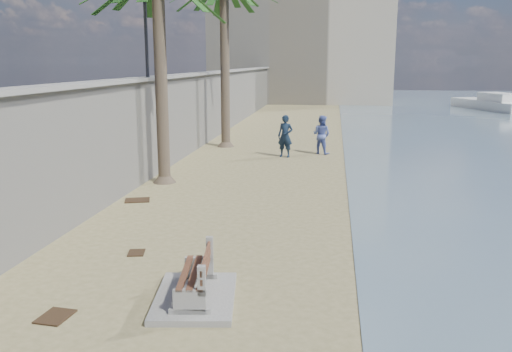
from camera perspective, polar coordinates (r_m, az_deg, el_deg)
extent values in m
cube|color=gray|center=(27.71, -5.87, 6.95)|extent=(0.45, 70.00, 3.50)
cube|color=gray|center=(27.61, -5.95, 10.67)|extent=(0.80, 70.00, 0.12)
cube|color=#B7AA93|center=(58.96, 4.91, 14.72)|extent=(18.00, 12.00, 14.00)
cube|color=gray|center=(9.91, -6.42, -12.57)|extent=(1.65, 2.20, 0.11)
cylinder|color=brown|center=(18.78, -9.97, 10.03)|extent=(0.42, 0.42, 7.14)
cylinder|color=brown|center=(26.68, -3.29, 11.65)|extent=(0.44, 0.44, 8.01)
cylinder|color=#2D2D33|center=(20.00, -11.63, 17.36)|extent=(0.12, 0.12, 5.00)
imported|color=#122033|center=(23.90, 3.10, 4.54)|extent=(0.87, 0.69, 2.13)
imported|color=#5262A9|center=(24.87, 6.92, 4.55)|extent=(1.16, 1.06, 1.95)
cube|color=#382616|center=(9.85, -20.38, -13.70)|extent=(0.53, 0.63, 0.03)
cube|color=#382616|center=(16.89, -12.38, -2.50)|extent=(0.88, 0.78, 0.03)
cube|color=#382616|center=(12.36, -12.48, -7.89)|extent=(0.44, 0.50, 0.03)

